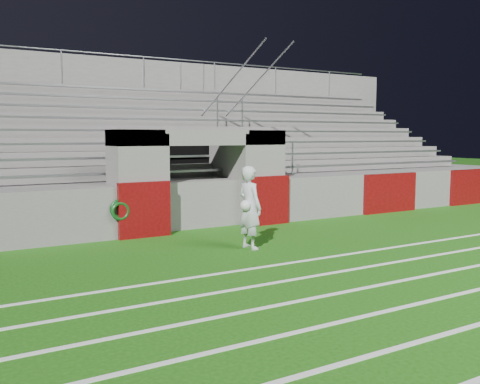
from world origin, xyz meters
TOP-DOWN VIEW (x-y plane):
  - ground at (0.00, 0.00)m, footprint 90.00×90.00m
  - stadium_structure at (0.00, 7.97)m, footprint 26.00×8.48m
  - goalkeeper_with_ball at (-0.31, 0.55)m, footprint 0.53×0.70m
  - hose_coil at (-2.41, 2.93)m, footprint 0.48×0.14m

SIDE VIEW (x-z plane):
  - ground at x=0.00m, z-range 0.00..0.00m
  - hose_coil at x=-2.41m, z-range 0.46..0.97m
  - goalkeeper_with_ball at x=-0.31m, z-range 0.00..1.81m
  - stadium_structure at x=0.00m, z-range -1.22..4.20m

